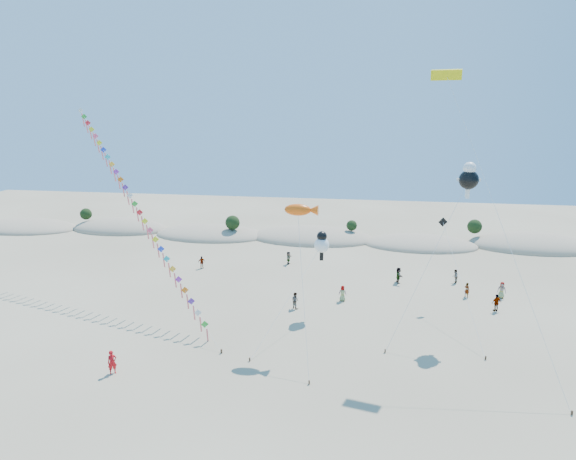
{
  "coord_description": "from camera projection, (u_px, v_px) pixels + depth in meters",
  "views": [
    {
      "loc": [
        7.71,
        -25.78,
        19.04
      ],
      "look_at": [
        1.31,
        14.0,
        9.04
      ],
      "focal_mm": 30.0,
      "sensor_mm": 36.0,
      "label": 1
    }
  ],
  "objects": [
    {
      "name": "kite_train",
      "position": [
        133.0,
        201.0,
        48.35
      ],
      "size": [
        23.05,
        19.84,
        20.0
      ],
      "color": "#3F2D1E",
      "rests_on": "ground"
    },
    {
      "name": "fish_kite",
      "position": [
        301.0,
        210.0,
        39.42
      ],
      "size": [
        3.13,
        8.28,
        11.64
      ],
      "color": "#3F2D1E",
      "rests_on": "ground"
    },
    {
      "name": "dark_kite",
      "position": [
        453.0,
        255.0,
        45.08
      ],
      "size": [
        2.59,
        12.5,
        8.74
      ],
      "color": "#3F2D1E",
      "rests_on": "ground"
    },
    {
      "name": "parafoil_kite",
      "position": [
        448.0,
        80.0,
        38.34
      ],
      "size": [
        8.9,
        12.64,
        22.28
      ],
      "color": "#3F2D1E",
      "rests_on": "ground"
    },
    {
      "name": "beachgoers",
      "position": [
        375.0,
        280.0,
        53.34
      ],
      "size": [
        35.16,
        15.19,
        1.81
      ],
      "color": "slate",
      "rests_on": "ground"
    },
    {
      "name": "flyer_foreground",
      "position": [
        112.0,
        362.0,
        35.68
      ],
      "size": [
        0.79,
        0.76,
        1.82
      ],
      "primitive_type": "imported",
      "rotation": [
        0.0,
        0.0,
        0.69
      ],
      "color": "red",
      "rests_on": "ground"
    },
    {
      "name": "ground",
      "position": [
        233.0,
        420.0,
        30.48
      ],
      "size": [
        160.0,
        160.0,
        0.0
      ],
      "primitive_type": "plane",
      "color": "gray",
      "rests_on": "ground"
    },
    {
      "name": "cartoon_kite_high",
      "position": [
        469.0,
        178.0,
        41.55
      ],
      "size": [
        7.78,
        8.07,
        14.8
      ],
      "color": "#3F2D1E",
      "rests_on": "ground"
    },
    {
      "name": "dune_ridge",
      "position": [
        319.0,
        238.0,
        73.54
      ],
      "size": [
        145.3,
        11.49,
        5.57
      ],
      "color": "gray",
      "rests_on": "ground"
    },
    {
      "name": "cartoon_kite_low",
      "position": [
        322.0,
        243.0,
        45.66
      ],
      "size": [
        5.32,
        11.61,
        8.0
      ],
      "color": "#3F2D1E",
      "rests_on": "ground"
    }
  ]
}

